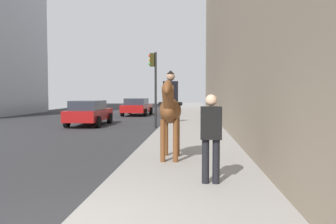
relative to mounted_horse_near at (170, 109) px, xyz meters
The scene contains 5 objects.
mounted_horse_near is the anchor object (origin of this frame).
pedestrian_greeting 2.58m from the mounted_horse_near, 158.66° to the right, with size 0.27×0.41×1.70m.
car_near_lane 20.20m from the mounted_horse_near, 11.67° to the left, with size 4.59×2.25×1.44m.
car_mid_lane 11.76m from the mounted_horse_near, 27.06° to the left, with size 4.45×1.96×1.44m.
traffic_light_near_curb 9.62m from the mounted_horse_near, ahead, with size 0.20×0.44×4.02m.
Camera 1 is at (-4.15, -1.73, 1.84)m, focal length 37.05 mm.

